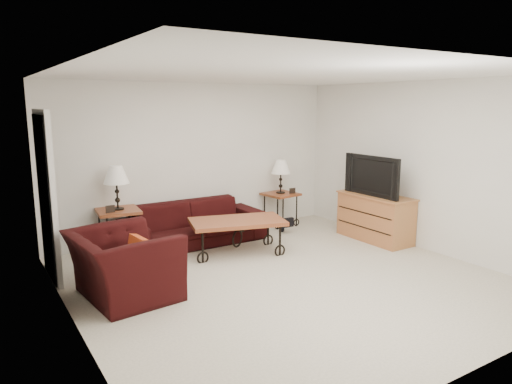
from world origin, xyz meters
TOP-DOWN VIEW (x-y plane):
  - ground at (0.00, 0.00)m, footprint 5.00×5.00m
  - wall_back at (0.00, 2.50)m, footprint 5.00×0.02m
  - wall_front at (0.00, -2.50)m, footprint 5.00×0.02m
  - wall_left at (-2.50, 0.00)m, footprint 0.02×5.00m
  - wall_right at (2.50, 0.00)m, footprint 0.02×5.00m
  - ceiling at (0.00, 0.00)m, footprint 5.00×5.00m
  - doorway at (-2.47, 1.65)m, footprint 0.08×0.94m
  - sofa at (-0.32, 2.02)m, footprint 2.21×0.86m
  - side_table_left at (-1.44, 2.20)m, footprint 0.65×0.65m
  - side_table_right at (1.47, 2.20)m, footprint 0.61×0.61m
  - lamp_left at (-1.44, 2.20)m, footprint 0.40×0.40m
  - lamp_right at (1.47, 2.20)m, footprint 0.38×0.38m
  - photo_frame_left at (-1.59, 2.05)m, footprint 0.13×0.03m
  - photo_frame_right at (1.62, 2.05)m, footprint 0.12×0.03m
  - coffee_table at (0.01, 1.22)m, footprint 1.49×1.07m
  - armchair at (-1.88, 0.54)m, footprint 1.14×1.27m
  - throw_pillow at (-1.73, 0.49)m, footprint 0.13×0.35m
  - tv_stand at (2.23, 0.65)m, footprint 0.51×1.23m
  - television at (2.21, 0.65)m, footprint 0.14×1.10m
  - backpack at (1.23, 1.80)m, footprint 0.43×0.37m

SIDE VIEW (x-z plane):
  - ground at x=0.00m, z-range 0.00..0.00m
  - backpack at x=1.23m, z-range 0.00..0.48m
  - coffee_table at x=0.01m, z-range 0.00..0.50m
  - side_table_right at x=1.47m, z-range 0.00..0.59m
  - sofa at x=-0.32m, z-range 0.00..0.65m
  - side_table_left at x=-1.44m, z-range 0.00..0.65m
  - tv_stand at x=2.23m, z-range 0.00..0.74m
  - armchair at x=-1.88m, z-range 0.00..0.76m
  - throw_pillow at x=-1.73m, z-range 0.35..0.69m
  - photo_frame_right at x=1.62m, z-range 0.59..0.69m
  - photo_frame_left at x=-1.59m, z-range 0.65..0.75m
  - lamp_right at x=1.47m, z-range 0.59..1.19m
  - lamp_left at x=-1.44m, z-range 0.65..1.29m
  - doorway at x=-2.47m, z-range 0.00..2.04m
  - television at x=2.21m, z-range 0.74..1.37m
  - wall_back at x=0.00m, z-range 0.00..2.50m
  - wall_front at x=0.00m, z-range 0.00..2.50m
  - wall_left at x=-2.50m, z-range 0.00..2.50m
  - wall_right at x=2.50m, z-range 0.00..2.50m
  - ceiling at x=0.00m, z-range 2.50..2.50m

